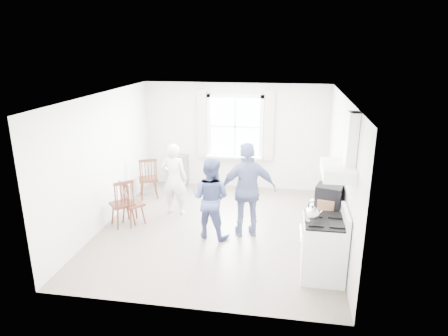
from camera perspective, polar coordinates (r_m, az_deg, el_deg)
room_shell at (r=7.47m, az=-1.00°, el=0.33°), size 4.62×5.12×2.64m
window_assembly at (r=9.77m, az=1.59°, el=5.40°), size 1.88×0.24×1.70m
range_hood at (r=5.94m, az=16.55°, el=1.12°), size 0.45×0.76×0.94m
shelf_unit at (r=10.21m, az=-6.36°, el=-0.34°), size 0.40×0.30×0.80m
gas_stove at (r=6.45m, az=14.02°, el=-10.97°), size 0.68×0.76×1.12m
kettle at (r=6.12m, az=12.45°, el=-6.50°), size 0.23×0.23×0.32m
low_cabinet at (r=7.09m, az=14.17°, el=-8.57°), size 0.50×0.55×0.90m
stereo_stack at (r=6.82m, az=14.78°, el=-3.88°), size 0.49×0.46×0.37m
cardboard_box at (r=6.72m, az=14.37°, el=-5.07°), size 0.30×0.24×0.17m
windsor_chair_a at (r=9.36m, az=-10.76°, el=-0.87°), size 0.55×0.55×0.99m
windsor_chair_b at (r=8.12m, az=-13.59°, el=-4.30°), size 0.54×0.53×0.92m
windsor_chair_c at (r=8.05m, az=-14.18°, el=-4.24°), size 0.57×0.57×0.98m
person_left at (r=8.43m, az=-7.13°, el=-1.58°), size 0.59×0.59×1.54m
person_mid at (r=7.37m, az=-1.94°, el=-4.33°), size 0.90×0.90×1.53m
person_right at (r=7.38m, az=3.45°, el=-3.19°), size 1.29×1.29×1.80m
potted_plant at (r=9.77m, az=2.64°, el=2.62°), size 0.22×0.22×0.31m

